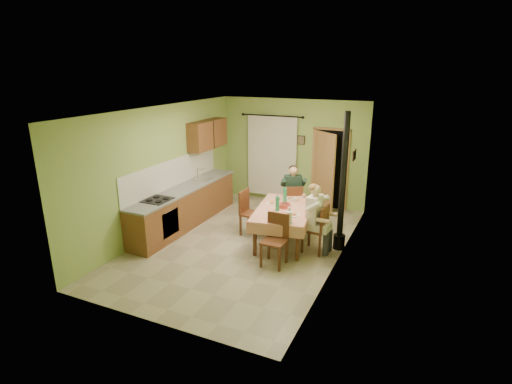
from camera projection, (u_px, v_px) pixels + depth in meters
The scene contains 17 objects.
floor at pixel (243, 243), 8.48m from camera, with size 4.00×6.00×0.01m, color tan.
room_shell at pixel (242, 160), 7.93m from camera, with size 4.04×6.04×2.82m.
kitchen_run at pixel (185, 205), 9.35m from camera, with size 0.64×3.64×1.56m.
upper_cabinets at pixel (208, 134), 10.09m from camera, with size 0.35×1.40×0.70m, color brown.
curtain at pixel (272, 156), 10.83m from camera, with size 1.70×0.07×2.22m.
doorway at pixel (327, 170), 10.24m from camera, with size 0.96×0.56×2.15m.
dining_table at pixel (284, 225), 8.46m from camera, with size 1.41×2.02×0.76m.
tableware at pixel (284, 207), 8.21m from camera, with size 0.91×1.55×0.33m.
chair_far at pixel (292, 212), 9.44m from camera, with size 0.56×0.56×0.97m.
chair_near at pixel (274, 251), 7.49m from camera, with size 0.43×0.43×0.99m.
chair_right at pixel (315, 238), 8.03m from camera, with size 0.47×0.47×0.99m.
chair_left at pixel (251, 222), 8.88m from camera, with size 0.46×0.46×1.00m.
man_far at pixel (293, 188), 9.28m from camera, with size 0.65×0.61×1.39m.
man_right at pixel (316, 211), 7.86m from camera, with size 0.49×0.60×1.39m.
stove_flue at pixel (342, 201), 7.94m from camera, with size 0.24×0.24×2.80m.
picture_back at pixel (301, 140), 10.43m from camera, with size 0.19×0.03×0.23m, color black.
picture_right at pixel (354, 155), 8.19m from camera, with size 0.03×0.31×0.21m, color brown.
Camera 1 is at (3.45, -6.95, 3.60)m, focal length 28.00 mm.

